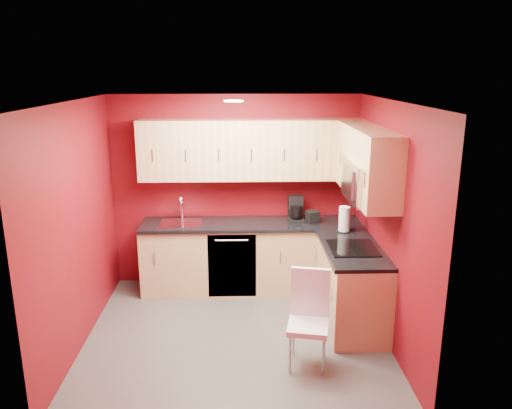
{
  "coord_description": "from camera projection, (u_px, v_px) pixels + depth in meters",
  "views": [
    {
      "loc": [
        0.06,
        -4.88,
        2.8
      ],
      "look_at": [
        0.24,
        0.55,
        1.32
      ],
      "focal_mm": 35.0,
      "sensor_mm": 36.0,
      "label": 1
    }
  ],
  "objects": [
    {
      "name": "wall_back",
      "position": [
        236.0,
        191.0,
        6.55
      ],
      "size": [
        3.2,
        0.0,
        3.2
      ],
      "primitive_type": "plane",
      "rotation": [
        1.57,
        0.0,
        0.0
      ],
      "color": "maroon",
      "rests_on": "floor"
    },
    {
      "name": "base_cabinets_right",
      "position": [
        351.0,
        287.0,
        5.6
      ],
      "size": [
        0.6,
        1.3,
        0.87
      ],
      "primitive_type": "cube",
      "color": "tan",
      "rests_on": "floor"
    },
    {
      "name": "microwave",
      "position": [
        367.0,
        181.0,
        5.24
      ],
      "size": [
        0.42,
        0.76,
        0.42
      ],
      "color": "silver",
      "rests_on": "upper_cabinets_right"
    },
    {
      "name": "base_cabinets_back",
      "position": [
        252.0,
        257.0,
        6.49
      ],
      "size": [
        2.8,
        0.6,
        0.87
      ],
      "primitive_type": "cube",
      "color": "tan",
      "rests_on": "floor"
    },
    {
      "name": "cooktop",
      "position": [
        353.0,
        248.0,
        5.43
      ],
      "size": [
        0.5,
        0.55,
        0.01
      ],
      "primitive_type": "cube",
      "color": "black",
      "rests_on": "countertop_right"
    },
    {
      "name": "upper_cabinets_back",
      "position": [
        251.0,
        150.0,
        6.24
      ],
      "size": [
        2.8,
        0.35,
        0.75
      ],
      "primitive_type": "cube",
      "color": "tan",
      "rests_on": "wall_back"
    },
    {
      "name": "countertop_back",
      "position": [
        252.0,
        224.0,
        6.35
      ],
      "size": [
        2.8,
        0.63,
        0.04
      ],
      "primitive_type": "cube",
      "color": "black",
      "rests_on": "base_cabinets_back"
    },
    {
      "name": "napkin_holder",
      "position": [
        313.0,
        217.0,
        6.33
      ],
      "size": [
        0.18,
        0.18,
        0.15
      ],
      "primitive_type": null,
      "rotation": [
        0.0,
        0.0,
        0.29
      ],
      "color": "black",
      "rests_on": "countertop_back"
    },
    {
      "name": "floor",
      "position": [
        236.0,
        335.0,
        5.44
      ],
      "size": [
        3.2,
        3.2,
        0.0
      ],
      "primitive_type": "plane",
      "color": "#43423F",
      "rests_on": "ground"
    },
    {
      "name": "downlight",
      "position": [
        234.0,
        101.0,
        5.07
      ],
      "size": [
        0.2,
        0.2,
        0.01
      ],
      "primitive_type": "cylinder",
      "color": "white",
      "rests_on": "ceiling"
    },
    {
      "name": "dishwasher_front",
      "position": [
        232.0,
        266.0,
        6.2
      ],
      "size": [
        0.6,
        0.02,
        0.82
      ],
      "primitive_type": "cube",
      "color": "black",
      "rests_on": "base_cabinets_back"
    },
    {
      "name": "wall_right",
      "position": [
        389.0,
        224.0,
        5.16
      ],
      "size": [
        0.0,
        3.0,
        3.0
      ],
      "primitive_type": "plane",
      "rotation": [
        1.57,
        0.0,
        -1.57
      ],
      "color": "maroon",
      "rests_on": "floor"
    },
    {
      "name": "upper_cabinets_right",
      "position": [
        366.0,
        156.0,
        5.41
      ],
      "size": [
        0.35,
        1.55,
        0.75
      ],
      "color": "tan",
      "rests_on": "wall_right"
    },
    {
      "name": "dining_chair",
      "position": [
        308.0,
        321.0,
        4.77
      ],
      "size": [
        0.46,
        0.47,
        0.94
      ],
      "primitive_type": null,
      "rotation": [
        0.0,
        0.0,
        -0.21
      ],
      "color": "white",
      "rests_on": "floor"
    },
    {
      "name": "coffee_maker",
      "position": [
        296.0,
        209.0,
        6.39
      ],
      "size": [
        0.2,
        0.26,
        0.32
      ],
      "primitive_type": null,
      "rotation": [
        0.0,
        0.0,
        0.04
      ],
      "color": "black",
      "rests_on": "countertop_back"
    },
    {
      "name": "paper_towel",
      "position": [
        344.0,
        219.0,
        5.96
      ],
      "size": [
        0.21,
        0.21,
        0.31
      ],
      "primitive_type": null,
      "rotation": [
        0.0,
        0.0,
        -0.23
      ],
      "color": "silver",
      "rests_on": "countertop_right"
    },
    {
      "name": "sink",
      "position": [
        181.0,
        220.0,
        6.33
      ],
      "size": [
        0.52,
        0.42,
        0.35
      ],
      "color": "silver",
      "rests_on": "countertop_back"
    },
    {
      "name": "countertop_right",
      "position": [
        352.0,
        249.0,
        5.47
      ],
      "size": [
        0.63,
        1.27,
        0.04
      ],
      "primitive_type": "cube",
      "color": "black",
      "rests_on": "base_cabinets_right"
    },
    {
      "name": "ceiling",
      "position": [
        233.0,
        101.0,
        4.78
      ],
      "size": [
        3.2,
        3.2,
        0.0
      ],
      "primitive_type": "plane",
      "rotation": [
        3.14,
        0.0,
        0.0
      ],
      "color": "white",
      "rests_on": "wall_back"
    },
    {
      "name": "wall_left",
      "position": [
        77.0,
        227.0,
        5.06
      ],
      "size": [
        0.0,
        3.0,
        3.0
      ],
      "primitive_type": "plane",
      "rotation": [
        1.57,
        0.0,
        1.57
      ],
      "color": "maroon",
      "rests_on": "floor"
    },
    {
      "name": "wall_front",
      "position": [
        233.0,
        287.0,
        3.66
      ],
      "size": [
        3.2,
        0.0,
        3.2
      ],
      "primitive_type": "plane",
      "rotation": [
        -1.57,
        0.0,
        0.0
      ],
      "color": "maroon",
      "rests_on": "floor"
    }
  ]
}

